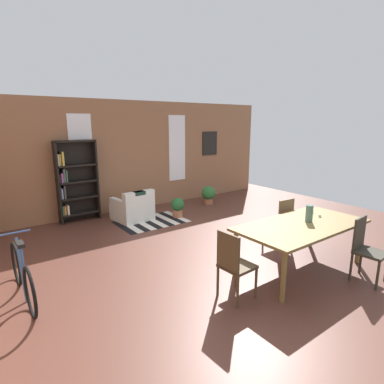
% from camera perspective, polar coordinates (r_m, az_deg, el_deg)
% --- Properties ---
extents(ground_plane, '(10.16, 10.16, 0.00)m').
position_cam_1_polar(ground_plane, '(5.77, 6.38, -11.01)').
color(ground_plane, brown).
extents(back_wall_brick, '(8.82, 0.12, 2.87)m').
position_cam_1_polar(back_wall_brick, '(8.46, -10.82, 6.54)').
color(back_wall_brick, '#936445').
rests_on(back_wall_brick, ground).
extents(window_pane_0, '(0.55, 0.02, 1.87)m').
position_cam_1_polar(window_pane_0, '(7.89, -19.68, 6.64)').
color(window_pane_0, white).
extents(window_pane_1, '(0.55, 0.02, 1.87)m').
position_cam_1_polar(window_pane_1, '(9.05, -2.76, 8.06)').
color(window_pane_1, white).
extents(dining_table, '(2.18, 1.09, 0.76)m').
position_cam_1_polar(dining_table, '(5.18, 19.56, -6.26)').
color(dining_table, brown).
rests_on(dining_table, ground).
extents(vase_on_table, '(0.11, 0.11, 0.27)m').
position_cam_1_polar(vase_on_table, '(5.26, 20.79, -3.73)').
color(vase_on_table, '#4C7266').
rests_on(vase_on_table, dining_table).
extents(tealight_candle_0, '(0.04, 0.04, 0.04)m').
position_cam_1_polar(tealight_candle_0, '(5.63, 22.49, -4.04)').
color(tealight_candle_0, silver).
rests_on(tealight_candle_0, dining_table).
extents(tealight_candle_1, '(0.04, 0.04, 0.05)m').
position_cam_1_polar(tealight_candle_1, '(5.80, 21.26, -3.42)').
color(tealight_candle_1, silver).
rests_on(tealight_candle_1, dining_table).
extents(dining_chair_far_right, '(0.42, 0.42, 0.95)m').
position_cam_1_polar(dining_chair_far_right, '(6.04, 16.04, -5.15)').
color(dining_chair_far_right, brown).
rests_on(dining_chair_far_right, ground).
extents(dining_chair_head_left, '(0.42, 0.42, 0.95)m').
position_cam_1_polar(dining_chair_head_left, '(4.19, 7.68, -12.89)').
color(dining_chair_head_left, '#473925').
rests_on(dining_chair_head_left, ground).
extents(dining_chair_near_right, '(0.43, 0.43, 0.95)m').
position_cam_1_polar(dining_chair_near_right, '(5.30, 29.38, -8.87)').
color(dining_chair_near_right, '#312D23').
rests_on(dining_chair_near_right, ground).
extents(bookshelf_tall, '(0.92, 0.29, 1.92)m').
position_cam_1_polar(bookshelf_tall, '(7.74, -20.80, 1.90)').
color(bookshelf_tall, black).
rests_on(bookshelf_tall, ground).
extents(armchair_white, '(0.89, 0.89, 0.75)m').
position_cam_1_polar(armchair_white, '(7.61, -10.80, -3.03)').
color(armchair_white, silver).
rests_on(armchair_white, ground).
extents(bicycle_second, '(0.44, 1.63, 0.87)m').
position_cam_1_polar(bicycle_second, '(4.82, -28.80, -13.31)').
color(bicycle_second, black).
rests_on(bicycle_second, ground).
extents(potted_plant_by_shelf, '(0.41, 0.41, 0.52)m').
position_cam_1_polar(potted_plant_by_shelf, '(8.94, 3.05, -0.39)').
color(potted_plant_by_shelf, '#9E6042').
rests_on(potted_plant_by_shelf, ground).
extents(potted_plant_corner, '(0.33, 0.33, 0.49)m').
position_cam_1_polar(potted_plant_corner, '(7.70, -2.67, -2.72)').
color(potted_plant_corner, '#9E6042').
rests_on(potted_plant_corner, ground).
extents(striped_rug, '(1.58, 1.08, 0.01)m').
position_cam_1_polar(striped_rug, '(7.46, -7.45, -5.43)').
color(striped_rug, black).
rests_on(striped_rug, ground).
extents(framed_picture, '(0.56, 0.03, 0.72)m').
position_cam_1_polar(framed_picture, '(9.77, 3.29, 8.95)').
color(framed_picture, black).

